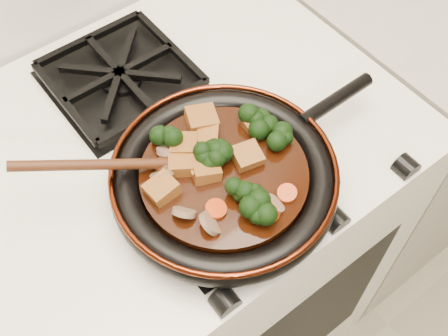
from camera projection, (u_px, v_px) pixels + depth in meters
stove at (184, 254)px, 1.27m from camera, size 0.76×0.60×0.90m
burner_grate_front at (221, 188)px, 0.83m from camera, size 0.23×0.23×0.03m
burner_grate_back at (120, 77)px, 0.95m from camera, size 0.23×0.23×0.03m
skillet at (225, 177)px, 0.80m from camera, size 0.45×0.33×0.05m
braising_sauce at (224, 176)px, 0.80m from camera, size 0.24×0.24×0.02m
tofu_cube_0 at (184, 146)px, 0.80m from camera, size 0.05×0.06×0.03m
tofu_cube_1 at (162, 189)px, 0.76m from camera, size 0.04×0.04×0.03m
tofu_cube_2 at (208, 136)px, 0.82m from camera, size 0.05×0.05×0.02m
tofu_cube_3 at (202, 120)px, 0.83m from camera, size 0.06×0.06×0.03m
tofu_cube_4 at (206, 170)px, 0.78m from camera, size 0.05×0.05×0.03m
tofu_cube_5 at (181, 163)px, 0.79m from camera, size 0.05×0.05×0.02m
tofu_cube_6 at (247, 156)px, 0.79m from camera, size 0.05×0.05×0.03m
tofu_cube_7 at (201, 165)px, 0.79m from camera, size 0.05×0.04×0.02m
tofu_cube_8 at (258, 126)px, 0.83m from camera, size 0.04×0.04×0.03m
broccoli_floret_0 at (249, 118)px, 0.83m from camera, size 0.08×0.09×0.08m
broccoli_floret_1 at (247, 192)px, 0.76m from camera, size 0.07×0.07×0.06m
broccoli_floret_2 at (219, 153)px, 0.79m from camera, size 0.07×0.08×0.07m
broccoli_floret_3 at (162, 139)px, 0.80m from camera, size 0.09×0.09×0.08m
broccoli_floret_4 at (207, 155)px, 0.79m from camera, size 0.07×0.07×0.06m
broccoli_floret_5 at (279, 136)px, 0.81m from camera, size 0.09×0.09×0.07m
broccoli_floret_6 at (261, 209)px, 0.74m from camera, size 0.08×0.08×0.07m
broccoli_floret_7 at (261, 123)px, 0.83m from camera, size 0.09×0.09×0.07m
carrot_coin_0 at (287, 193)px, 0.76m from camera, size 0.03×0.03×0.01m
carrot_coin_1 at (181, 142)px, 0.81m from camera, size 0.03×0.03×0.02m
carrot_coin_2 at (216, 209)px, 0.75m from camera, size 0.03×0.03×0.01m
carrot_coin_3 at (270, 214)px, 0.75m from camera, size 0.03×0.03×0.02m
mushroom_slice_0 at (184, 212)px, 0.74m from camera, size 0.04×0.04×0.03m
mushroom_slice_1 at (210, 223)px, 0.74m from camera, size 0.04×0.04×0.03m
mushroom_slice_2 at (162, 174)px, 0.78m from camera, size 0.04×0.03×0.03m
mushroom_slice_3 at (168, 151)px, 0.80m from camera, size 0.05×0.05×0.03m
mushroom_slice_4 at (273, 204)px, 0.75m from camera, size 0.04×0.04×0.03m
wooden_spoon at (131, 164)px, 0.77m from camera, size 0.14×0.09×0.22m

